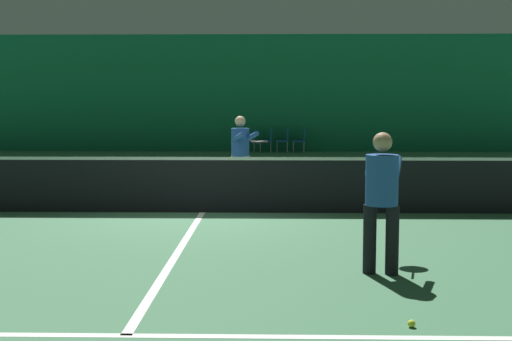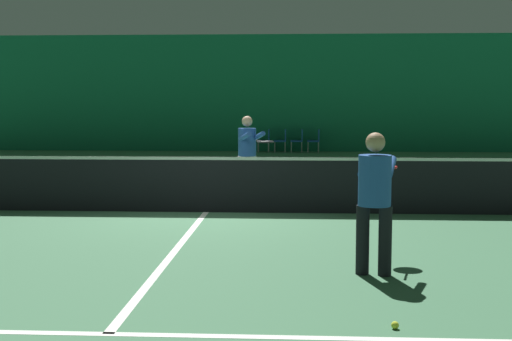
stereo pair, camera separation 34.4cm
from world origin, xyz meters
TOP-DOWN VIEW (x-y plane):
  - ground_plane at (0.00, 0.00)m, footprint 60.00×60.00m
  - backdrop_curtain at (0.00, 14.64)m, footprint 23.00×0.12m
  - court_line_baseline_far at (0.00, 11.90)m, footprint 11.00×0.10m
  - court_line_service_far at (0.00, 6.40)m, footprint 8.25×0.10m
  - court_line_service_near at (0.00, -6.40)m, footprint 8.25×0.10m
  - court_line_centre at (0.00, 0.00)m, footprint 0.10×12.80m
  - tennis_net at (0.00, 0.00)m, footprint 12.00×0.10m
  - player_near at (2.40, -4.22)m, footprint 0.62×1.35m
  - player_far at (0.56, 2.37)m, footprint 0.87×1.34m
  - courtside_chair_0 at (0.41, 14.09)m, footprint 0.44×0.44m
  - courtside_chair_1 at (1.02, 14.09)m, footprint 0.44×0.44m
  - courtside_chair_2 at (1.63, 14.09)m, footprint 0.44×0.44m
  - courtside_chair_3 at (2.24, 14.09)m, footprint 0.44×0.44m
  - tennis_ball at (2.38, -6.13)m, footprint 0.07×0.07m

SIDE VIEW (x-z plane):
  - ground_plane at x=0.00m, z-range 0.00..0.00m
  - court_line_baseline_far at x=0.00m, z-range 0.00..0.00m
  - court_line_service_far at x=0.00m, z-range 0.00..0.00m
  - court_line_service_near at x=0.00m, z-range 0.00..0.00m
  - court_line_centre at x=0.00m, z-range 0.00..0.00m
  - tennis_ball at x=2.38m, z-range 0.00..0.07m
  - courtside_chair_0 at x=0.41m, z-range 0.07..0.91m
  - courtside_chair_1 at x=1.02m, z-range 0.07..0.91m
  - courtside_chair_2 at x=1.63m, z-range 0.07..0.91m
  - courtside_chair_3 at x=2.24m, z-range 0.07..0.91m
  - tennis_net at x=0.00m, z-range -0.02..1.05m
  - player_near at x=2.40m, z-range 0.13..1.70m
  - player_far at x=0.56m, z-range 0.13..1.73m
  - backdrop_curtain at x=0.00m, z-range 0.00..4.33m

